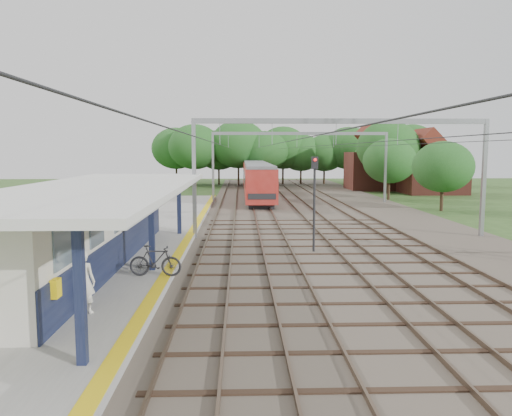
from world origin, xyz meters
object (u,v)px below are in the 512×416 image
object	(u,v)px
person	(84,282)
signal_post	(314,190)
bicycle	(155,261)
train	(256,177)

from	to	relation	value
person	signal_post	xyz separation A→B (m)	(8.31, 10.10, 1.89)
signal_post	bicycle	bearing A→B (deg)	-134.71
train	signal_post	world-z (taller)	signal_post
person	bicycle	world-z (taller)	person
bicycle	signal_post	world-z (taller)	signal_post
person	train	world-z (taller)	train
train	bicycle	bearing A→B (deg)	-97.08
person	signal_post	world-z (taller)	signal_post
train	person	bearing A→B (deg)	-98.11
train	signal_post	xyz separation A→B (m)	(1.85, -35.25, 1.10)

